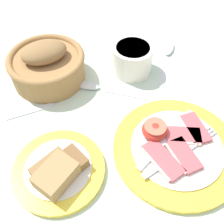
{
  "coord_description": "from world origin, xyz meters",
  "views": [
    {
      "loc": [
        -0.04,
        -0.25,
        0.46
      ],
      "look_at": [
        0.0,
        0.1,
        0.02
      ],
      "focal_mm": 42.0,
      "sensor_mm": 36.0,
      "label": 1
    }
  ],
  "objects_px": {
    "teaspoon_near_cup": "(168,53)",
    "sugar_cup": "(132,58)",
    "breakfast_plate": "(175,145)",
    "teaspoon_stray": "(97,87)",
    "bread_plate": "(58,170)",
    "bread_basket": "(47,65)"
  },
  "relations": [
    {
      "from": "teaspoon_near_cup",
      "to": "sugar_cup",
      "type": "bearing_deg",
      "value": 135.97
    },
    {
      "from": "sugar_cup",
      "to": "bread_basket",
      "type": "xyz_separation_m",
      "value": [
        -0.21,
        -0.0,
        0.0
      ]
    },
    {
      "from": "bread_plate",
      "to": "sugar_cup",
      "type": "distance_m",
      "value": 0.33
    },
    {
      "from": "teaspoon_near_cup",
      "to": "bread_basket",
      "type": "bearing_deg",
      "value": 121.5
    },
    {
      "from": "bread_plate",
      "to": "teaspoon_stray",
      "type": "height_order",
      "value": "bread_plate"
    },
    {
      "from": "breakfast_plate",
      "to": "bread_plate",
      "type": "height_order",
      "value": "bread_plate"
    },
    {
      "from": "bread_plate",
      "to": "breakfast_plate",
      "type": "bearing_deg",
      "value": 6.86
    },
    {
      "from": "bread_plate",
      "to": "teaspoon_near_cup",
      "type": "relative_size",
      "value": 0.94
    },
    {
      "from": "bread_plate",
      "to": "bread_basket",
      "type": "relative_size",
      "value": 0.95
    },
    {
      "from": "bread_plate",
      "to": "sugar_cup",
      "type": "height_order",
      "value": "sugar_cup"
    },
    {
      "from": "bread_basket",
      "to": "teaspoon_near_cup",
      "type": "relative_size",
      "value": 0.99
    },
    {
      "from": "bread_plate",
      "to": "teaspoon_stray",
      "type": "relative_size",
      "value": 0.94
    },
    {
      "from": "bread_basket",
      "to": "teaspoon_stray",
      "type": "bearing_deg",
      "value": -25.5
    },
    {
      "from": "breakfast_plate",
      "to": "sugar_cup",
      "type": "distance_m",
      "value": 0.25
    },
    {
      "from": "bread_basket",
      "to": "teaspoon_near_cup",
      "type": "bearing_deg",
      "value": 8.77
    },
    {
      "from": "bread_plate",
      "to": "teaspoon_near_cup",
      "type": "xyz_separation_m",
      "value": [
        0.29,
        0.32,
        -0.01
      ]
    },
    {
      "from": "breakfast_plate",
      "to": "teaspoon_stray",
      "type": "relative_size",
      "value": 1.36
    },
    {
      "from": "breakfast_plate",
      "to": "teaspoon_stray",
      "type": "bearing_deg",
      "value": 126.73
    },
    {
      "from": "teaspoon_near_cup",
      "to": "bread_plate",
      "type": "bearing_deg",
      "value": 159.82
    },
    {
      "from": "sugar_cup",
      "to": "bread_basket",
      "type": "relative_size",
      "value": 0.54
    },
    {
      "from": "bread_basket",
      "to": "teaspoon_stray",
      "type": "relative_size",
      "value": 0.99
    },
    {
      "from": "bread_plate",
      "to": "teaspoon_stray",
      "type": "xyz_separation_m",
      "value": [
        0.09,
        0.21,
        -0.01
      ]
    }
  ]
}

